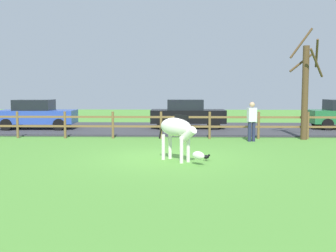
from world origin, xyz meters
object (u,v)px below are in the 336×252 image
Objects in this scene: bare_tree at (306,87)px; parked_car_blue at (37,114)px; zebra at (178,131)px; visitor_near_fence at (252,120)px; crow_on_grass at (206,157)px; parked_car_black at (187,114)px.

bare_tree reaches higher than parked_car_blue.
zebra is 11.94m from parked_car_blue.
visitor_near_fence is (10.63, -4.51, 0.06)m from parked_car_blue.
zebra is 5.61m from visitor_near_fence.
bare_tree is at bearing 45.09° from zebra.
visitor_near_fence reaches higher than zebra.
crow_on_grass is 0.13× the size of visitor_near_fence.
zebra is 9.85m from parked_car_black.
bare_tree is 1.18× the size of parked_car_blue.
crow_on_grass is at bearing -115.09° from visitor_near_fence.
visitor_near_fence is (2.58, -5.13, 0.06)m from parked_car_black.
crow_on_grass is 0.05× the size of parked_car_black.
visitor_near_fence reaches higher than parked_car_black.
zebra is 0.37× the size of parked_car_blue.
bare_tree is 22.42× the size of crow_on_grass.
parked_car_blue is (-8.04, -0.62, 0.00)m from parked_car_black.
bare_tree is at bearing 49.64° from crow_on_grass.
parked_car_black is 2.45× the size of visitor_near_fence.
bare_tree reaches higher than parked_car_black.
parked_car_black is 8.07m from parked_car_blue.
zebra is at bearing -173.98° from crow_on_grass.
bare_tree is 13.62m from parked_car_blue.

